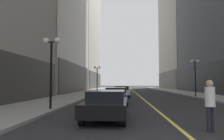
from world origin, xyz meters
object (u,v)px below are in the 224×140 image
pedestrian_in_white_shirt (210,101)px  street_lamp_left_near (51,57)px  car_silver (122,91)px  street_lamp_right_mid (195,70)px  car_black (107,103)px  street_lamp_left_far (97,73)px  car_blue (116,95)px

pedestrian_in_white_shirt → street_lamp_left_near: size_ratio=0.40×
car_silver → street_lamp_right_mid: (8.70, -0.20, 2.54)m
car_black → street_lamp_right_mid: bearing=59.5°
car_black → pedestrian_in_white_shirt: size_ratio=2.65×
car_silver → street_lamp_right_mid: street_lamp_right_mid is taller
street_lamp_left_far → street_lamp_right_mid: same height
street_lamp_left_near → street_lamp_right_mid: same height
car_silver → pedestrian_in_white_shirt: pedestrian_in_white_shirt is taller
street_lamp_right_mid → street_lamp_left_near: bearing=-134.2°
street_lamp_left_far → street_lamp_left_near: bearing=-90.0°
street_lamp_left_far → street_lamp_right_mid: size_ratio=1.00×
street_lamp_left_near → car_silver: bearing=73.0°
car_black → street_lamp_right_mid: (9.24, 15.68, 2.54)m
car_blue → street_lamp_right_mid: bearing=43.8°
car_silver → street_lamp_left_far: bearing=114.5°
car_blue → street_lamp_right_mid: (9.08, 8.70, 2.54)m
car_silver → car_black: bearing=-91.9°
street_lamp_right_mid → car_black: bearing=-120.5°
pedestrian_in_white_shirt → street_lamp_left_far: size_ratio=0.40×
street_lamp_left_near → street_lamp_right_mid: bearing=45.8°
street_lamp_left_far → street_lamp_right_mid: bearing=-35.6°
street_lamp_right_mid → car_silver: bearing=178.7°
street_lamp_left_far → street_lamp_right_mid: (12.80, -9.18, 0.00)m
street_lamp_left_near → street_lamp_right_mid: 18.38m
street_lamp_right_mid → street_lamp_left_far: bearing=144.4°
car_black → street_lamp_left_far: 25.24m
car_black → pedestrian_in_white_shirt: (3.77, -2.51, 0.32)m
street_lamp_left_far → car_blue: bearing=-78.2°
car_blue → pedestrian_in_white_shirt: (3.61, -9.49, 0.33)m
car_silver → street_lamp_left_near: (-4.10, -13.38, 2.54)m
car_black → pedestrian_in_white_shirt: bearing=-33.6°
street_lamp_left_near → street_lamp_left_far: 22.36m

